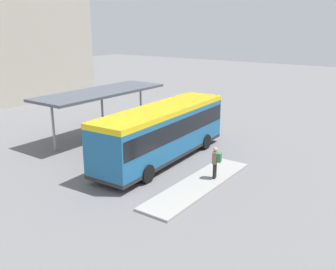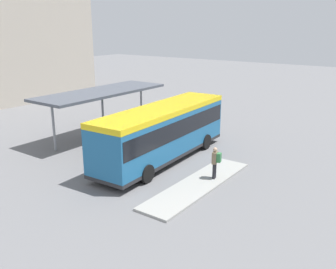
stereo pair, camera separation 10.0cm
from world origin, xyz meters
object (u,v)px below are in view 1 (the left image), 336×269
object	(u,v)px
bicycle_blue	(210,118)
bicycle_white	(188,114)
bicycle_green	(202,116)
potted_planter_near_shelter	(143,128)
bicycle_yellow	(194,115)
potted_planter_far_side	(99,142)
city_bus	(163,129)
pedestrian_waiting	(216,161)

from	to	relation	value
bicycle_blue	bicycle_white	bearing A→B (deg)	7.54
bicycle_green	potted_planter_near_shelter	distance (m)	6.99
bicycle_blue	bicycle_yellow	bearing A→B (deg)	12.12
bicycle_yellow	potted_planter_far_side	size ratio (longest dim) A/B	1.28
bicycle_white	potted_planter_near_shelter	size ratio (longest dim) A/B	1.03
potted_planter_far_side	bicycle_green	bearing A→B (deg)	-4.81
bicycle_yellow	potted_planter_near_shelter	distance (m)	6.86
bicycle_green	potted_planter_near_shelter	world-z (taller)	potted_planter_near_shelter
bicycle_white	potted_planter_far_side	size ratio (longest dim) A/B	1.09
bicycle_yellow	potted_planter_near_shelter	bearing A→B (deg)	-95.65
city_bus	bicycle_green	size ratio (longest dim) A/B	6.13
pedestrian_waiting	bicycle_blue	distance (m)	12.31
city_bus	potted_planter_near_shelter	bearing A→B (deg)	51.27
bicycle_green	bicycle_yellow	distance (m)	0.73
potted_planter_far_side	bicycle_white	bearing A→B (deg)	2.66
bicycle_blue	bicycle_green	xyz separation A→B (m)	(-0.04, 0.72, 0.03)
bicycle_white	bicycle_blue	bearing A→B (deg)	-6.59
bicycle_blue	bicycle_white	xyz separation A→B (m)	(-0.04, 2.16, -0.01)
city_bus	pedestrian_waiting	bearing A→B (deg)	-105.46
bicycle_blue	bicycle_yellow	world-z (taller)	bicycle_yellow
bicycle_white	bicycle_green	bearing A→B (deg)	-7.59
city_bus	potted_planter_near_shelter	world-z (taller)	city_bus
bicycle_green	potted_planter_near_shelter	bearing A→B (deg)	-91.90
city_bus	bicycle_white	size ratio (longest dim) A/B	6.87
city_bus	potted_planter_far_side	xyz separation A→B (m)	(-1.41, 3.90, -1.15)
city_bus	bicycle_white	world-z (taller)	city_bus
pedestrian_waiting	potted_planter_far_side	size ratio (longest dim) A/B	1.20
city_bus	potted_planter_far_side	world-z (taller)	city_bus
bicycle_blue	potted_planter_far_side	size ratio (longest dim) A/B	1.13
pedestrian_waiting	bicycle_white	xyz separation A→B (m)	(10.52, 8.45, -0.75)
city_bus	potted_planter_far_side	size ratio (longest dim) A/B	7.52
bicycle_green	potted_planter_far_side	size ratio (longest dim) A/B	1.23
bicycle_green	potted_planter_far_side	xyz separation A→B (m)	(-11.02, 0.93, 0.36)
bicycle_green	potted_planter_far_side	world-z (taller)	potted_planter_far_side
city_bus	bicycle_green	xyz separation A→B (m)	(9.61, 2.98, -1.51)
bicycle_blue	bicycle_yellow	size ratio (longest dim) A/B	0.88
bicycle_green	bicycle_yellow	bearing A→B (deg)	-168.15
bicycle_yellow	bicycle_white	bearing A→B (deg)	165.90
city_bus	pedestrian_waiting	distance (m)	4.21
bicycle_yellow	pedestrian_waiting	bearing A→B (deg)	-59.35
bicycle_blue	bicycle_green	distance (m)	0.72
city_bus	bicycle_blue	size ratio (longest dim) A/B	6.67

